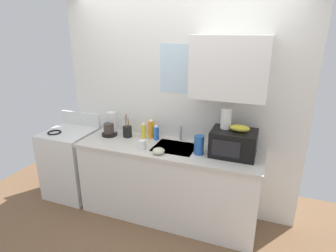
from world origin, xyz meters
TOP-DOWN VIEW (x-y plane):
  - kitchen_wall_assembly at (0.10, 0.31)m, footprint 2.85×0.42m
  - counter_unit at (0.00, 0.00)m, footprint 2.08×0.63m
  - sink_faucet at (0.07, 0.24)m, footprint 0.03×0.03m
  - stove_range at (-1.39, 0.00)m, footprint 0.60×0.60m
  - microwave at (0.71, 0.05)m, footprint 0.46×0.35m
  - banana_bunch at (0.76, 0.05)m, footprint 0.20×0.11m
  - paper_towel_roll at (0.61, 0.10)m, footprint 0.11×0.11m
  - coffee_maker at (-0.81, 0.11)m, footprint 0.19×0.21m
  - dish_soap_bottle_blue at (-0.21, 0.16)m, footprint 0.06×0.06m
  - dish_soap_bottle_orange at (-0.29, 0.20)m, footprint 0.07×0.07m
  - dish_soap_bottle_yellow at (-0.38, 0.16)m, footprint 0.06×0.06m
  - cereal_canister at (0.37, -0.05)m, footprint 0.10×0.10m
  - mug_white at (-0.25, -0.14)m, footprint 0.08×0.08m
  - utensil_crock at (-0.58, 0.12)m, footprint 0.11×0.11m
  - small_bowl at (-0.03, -0.20)m, footprint 0.13×0.13m

SIDE VIEW (x-z plane):
  - stove_range at x=-1.39m, z-range -0.08..1.00m
  - counter_unit at x=0.00m, z-range 0.01..0.91m
  - small_bowl at x=-0.03m, z-range 0.90..0.96m
  - mug_white at x=-0.25m, z-range 0.90..0.99m
  - utensil_crock at x=-0.58m, z-range 0.83..1.12m
  - sink_faucet at x=0.07m, z-range 0.90..1.08m
  - dish_soap_bottle_blue at x=-0.21m, z-range 0.89..1.09m
  - dish_soap_bottle_yellow at x=-0.38m, z-range 0.89..1.10m
  - cereal_canister at x=0.37m, z-range 0.90..1.10m
  - coffee_maker at x=-0.81m, z-range 0.86..1.14m
  - dish_soap_bottle_orange at x=-0.29m, z-range 0.89..1.14m
  - microwave at x=0.71m, z-range 0.90..1.17m
  - banana_bunch at x=0.76m, z-range 1.17..1.24m
  - paper_towel_roll at x=0.61m, z-range 1.17..1.39m
  - kitchen_wall_assembly at x=0.10m, z-range 0.10..2.60m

